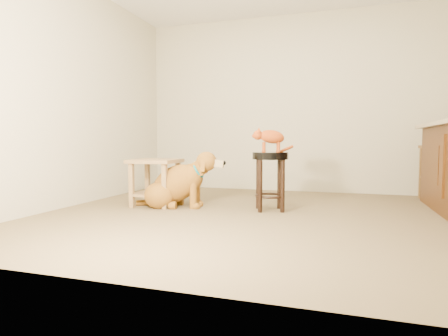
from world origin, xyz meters
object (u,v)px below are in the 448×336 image
(side_table, at_px, (155,175))
(padded_stool, at_px, (270,169))
(wood_stool, at_px, (437,172))
(tabby_kitten, at_px, (269,138))
(golden_retriever, at_px, (177,185))

(side_table, bearing_deg, padded_stool, 4.26)
(wood_stool, distance_m, tabby_kitten, 2.35)
(wood_stool, bearing_deg, golden_retriever, -153.88)
(padded_stool, relative_size, tabby_kitten, 1.49)
(side_table, distance_m, golden_retriever, 0.29)
(padded_stool, bearing_deg, wood_stool, 35.24)
(wood_stool, xyz_separation_m, tabby_kitten, (-1.89, -1.33, 0.42))
(tabby_kitten, bearing_deg, padded_stool, -5.72)
(padded_stool, relative_size, wood_stool, 0.91)
(padded_stool, distance_m, side_table, 1.32)
(golden_retriever, bearing_deg, tabby_kitten, -2.69)
(side_table, relative_size, tabby_kitten, 1.29)
(padded_stool, bearing_deg, side_table, -175.74)
(wood_stool, relative_size, golden_retriever, 0.65)
(wood_stool, relative_size, side_table, 1.27)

